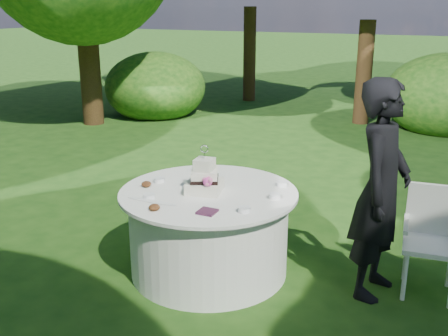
{
  "coord_description": "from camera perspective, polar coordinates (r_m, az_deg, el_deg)",
  "views": [
    {
      "loc": [
        1.94,
        -3.83,
        2.33
      ],
      "look_at": [
        0.15,
        0.0,
        1.0
      ],
      "focal_mm": 42.0,
      "sensor_mm": 36.0,
      "label": 1
    }
  ],
  "objects": [
    {
      "name": "guest",
      "position": [
        4.38,
        16.73,
        -2.35
      ],
      "size": [
        0.51,
        0.71,
        1.8
      ],
      "primitive_type": "imported",
      "rotation": [
        0.0,
        0.0,
        1.44
      ],
      "color": "black",
      "rests_on": "ground"
    },
    {
      "name": "petal_cups",
      "position": [
        4.44,
        -8.04,
        -2.92
      ],
      "size": [
        0.46,
        0.54,
        0.05
      ],
      "color": "#562D16",
      "rests_on": "table"
    },
    {
      "name": "ground",
      "position": [
        4.88,
        -1.62,
        -11.04
      ],
      "size": [
        80.0,
        80.0,
        0.0
      ],
      "primitive_type": "plane",
      "color": "#193E10",
      "rests_on": "ground"
    },
    {
      "name": "napkins",
      "position": [
        4.1,
        -1.84,
        -4.77
      ],
      "size": [
        0.14,
        0.14,
        0.02
      ],
      "primitive_type": "cube",
      "color": "#491F3A",
      "rests_on": "table"
    },
    {
      "name": "votives",
      "position": [
        4.57,
        -0.72,
        -2.24
      ],
      "size": [
        1.2,
        0.92,
        0.04
      ],
      "color": "white",
      "rests_on": "table"
    },
    {
      "name": "feather_plume",
      "position": [
        4.36,
        -7.89,
        -3.59
      ],
      "size": [
        0.48,
        0.07,
        0.01
      ],
      "primitive_type": "ellipsoid",
      "color": "white",
      "rests_on": "table"
    },
    {
      "name": "chair",
      "position": [
        4.69,
        21.71,
        -6.54
      ],
      "size": [
        0.49,
        0.48,
        0.9
      ],
      "color": "white",
      "rests_on": "ground"
    },
    {
      "name": "table",
      "position": [
        4.71,
        -1.66,
        -6.88
      ],
      "size": [
        1.56,
        1.56,
        0.77
      ],
      "color": "silver",
      "rests_on": "ground"
    },
    {
      "name": "cake",
      "position": [
        4.51,
        -2.12,
        -1.25
      ],
      "size": [
        0.35,
        0.35,
        0.42
      ],
      "color": "beige",
      "rests_on": "table"
    }
  ]
}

